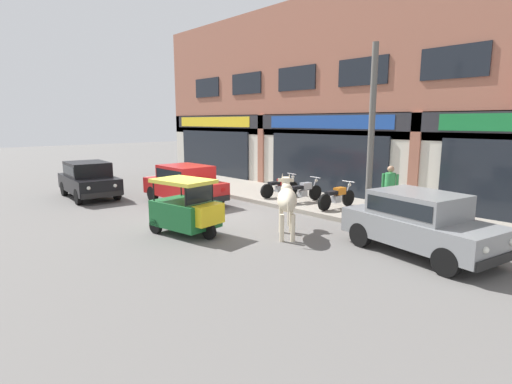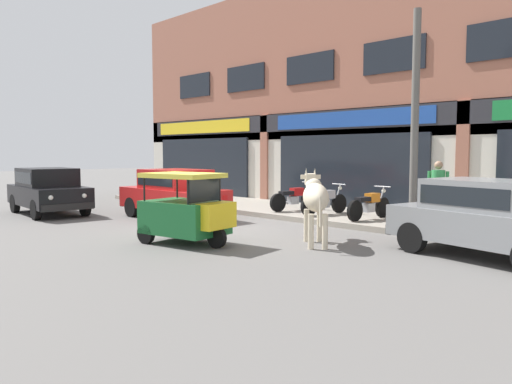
{
  "view_description": "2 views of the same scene",
  "coord_description": "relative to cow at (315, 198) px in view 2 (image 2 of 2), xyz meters",
  "views": [
    {
      "loc": [
        10.21,
        -7.77,
        3.07
      ],
      "look_at": [
        0.66,
        1.0,
        0.77
      ],
      "focal_mm": 28.0,
      "sensor_mm": 36.0,
      "label": 1
    },
    {
      "loc": [
        9.62,
        -8.35,
        1.97
      ],
      "look_at": [
        0.19,
        1.0,
        0.9
      ],
      "focal_mm": 35.0,
      "sensor_mm": 36.0,
      "label": 2
    }
  ],
  "objects": [
    {
      "name": "ground_plane",
      "position": [
        -3.03,
        0.05,
        -1.01
      ],
      "size": [
        90.0,
        90.0,
        0.0
      ],
      "primitive_type": "plane",
      "color": "#605E5B"
    },
    {
      "name": "sidewalk",
      "position": [
        -3.03,
        3.89,
        -0.93
      ],
      "size": [
        19.0,
        3.27,
        0.15
      ],
      "primitive_type": "cube",
      "color": "gray",
      "rests_on": "ground"
    },
    {
      "name": "shop_building",
      "position": [
        -3.03,
        5.78,
        2.84
      ],
      "size": [
        23.0,
        1.4,
        8.14
      ],
      "color": "#9E604C",
      "rests_on": "ground"
    },
    {
      "name": "cow",
      "position": [
        0.0,
        0.0,
        0.0
      ],
      "size": [
        1.68,
        1.67,
        1.61
      ],
      "color": "beige",
      "rests_on": "ground"
    },
    {
      "name": "car_0",
      "position": [
        -5.56,
        0.33,
        -0.19
      ],
      "size": [
        3.62,
        1.63,
        1.46
      ],
      "color": "black",
      "rests_on": "ground"
    },
    {
      "name": "car_1",
      "position": [
        3.11,
        1.17,
        -0.19
      ],
      "size": [
        3.8,
        2.22,
        1.46
      ],
      "color": "black",
      "rests_on": "ground"
    },
    {
      "name": "car_2",
      "position": [
        -9.22,
        -1.9,
        -0.19
      ],
      "size": [
        3.72,
        1.91,
        1.46
      ],
      "color": "black",
      "rests_on": "ground"
    },
    {
      "name": "auto_rickshaw",
      "position": [
        -1.97,
        -1.88,
        -0.35
      ],
      "size": [
        2.09,
        1.42,
        1.52
      ],
      "color": "black",
      "rests_on": "ground"
    },
    {
      "name": "motorcycle_0",
      "position": [
        -3.58,
        3.43,
        -0.47
      ],
      "size": [
        0.57,
        1.81,
        0.88
      ],
      "color": "black",
      "rests_on": "sidewalk"
    },
    {
      "name": "motorcycle_1",
      "position": [
        -2.29,
        3.33,
        -0.47
      ],
      "size": [
        0.55,
        1.81,
        0.88
      ],
      "color": "black",
      "rests_on": "sidewalk"
    },
    {
      "name": "motorcycle_2",
      "position": [
        -0.79,
        3.34,
        -0.47
      ],
      "size": [
        0.52,
        1.81,
        0.88
      ],
      "color": "black",
      "rests_on": "sidewalk"
    },
    {
      "name": "pedestrian",
      "position": [
        1.09,
        3.42,
        0.13
      ],
      "size": [
        0.48,
        0.32,
        1.6
      ],
      "color": "#2D2D33",
      "rests_on": "sidewalk"
    },
    {
      "name": "utility_pole",
      "position": [
        0.89,
        2.55,
        1.69
      ],
      "size": [
        0.18,
        0.18,
        5.09
      ],
      "primitive_type": "cylinder",
      "color": "#595651",
      "rests_on": "sidewalk"
    }
  ]
}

